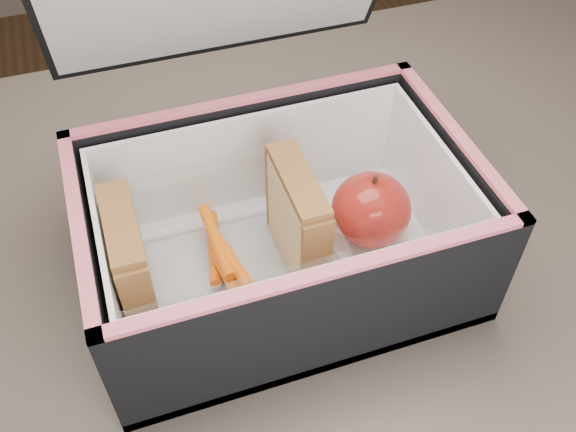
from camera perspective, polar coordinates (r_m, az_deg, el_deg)
The scene contains 8 objects.
kitchen_table at distance 0.69m, azimuth 4.36°, elevation -7.96°, with size 1.20×0.80×0.75m.
lunch_bag at distance 0.55m, azimuth -0.84°, elevation -0.19°, with size 0.32×0.31×0.31m.
plastic_tub at distance 0.55m, azimuth -6.24°, elevation -3.19°, with size 0.19×0.13×0.08m, color white, non-canonical shape.
sandwich_left at distance 0.53m, azimuth -13.79°, elevation -4.00°, with size 0.03×0.09×0.10m.
sandwich_right at distance 0.55m, azimuth 0.84°, elevation -0.32°, with size 0.03×0.09×0.10m.
carrot_sticks at distance 0.56m, azimuth -5.31°, elevation -4.75°, with size 0.04×0.15×0.03m.
paper_napkin at distance 0.60m, azimuth 7.04°, elevation -1.84°, with size 0.07×0.08×0.01m, color white.
red_apple at distance 0.58m, azimuth 7.39°, elevation 0.58°, with size 0.08×0.08×0.08m.
Camera 1 is at (-0.17, -0.36, 1.22)m, focal length 40.00 mm.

